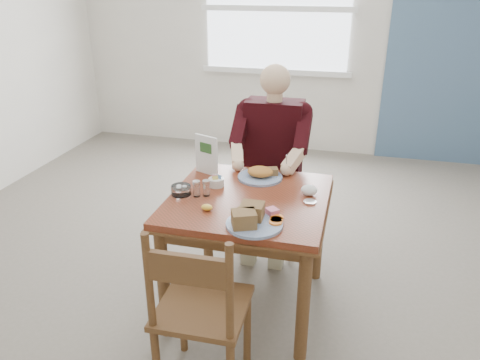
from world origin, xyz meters
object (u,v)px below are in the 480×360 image
(diner, at_px, (272,147))
(table, at_px, (248,214))
(chair_far, at_px, (273,185))
(chair_near, at_px, (200,311))
(far_plate, at_px, (261,174))
(near_plate, at_px, (252,219))

(diner, bearing_deg, table, -90.00)
(chair_far, bearing_deg, diner, -89.99)
(table, relative_size, chair_near, 0.97)
(chair_far, bearing_deg, table, -90.00)
(table, xyz_separation_m, far_plate, (0.01, 0.29, 0.14))
(chair_far, bearing_deg, far_plate, -88.56)
(table, bearing_deg, chair_far, 90.00)
(chair_far, height_order, near_plate, chair_far)
(near_plate, height_order, far_plate, near_plate)
(table, xyz_separation_m, chair_near, (-0.06, -0.71, -0.16))
(chair_far, xyz_separation_m, far_plate, (0.01, -0.51, 0.30))
(table, relative_size, chair_far, 0.97)
(far_plate, bearing_deg, chair_near, -94.19)
(chair_near, bearing_deg, near_plate, 68.42)
(diner, relative_size, far_plate, 3.86)
(table, relative_size, diner, 0.66)
(chair_far, distance_m, diner, 0.34)
(chair_far, bearing_deg, chair_near, -92.29)
(far_plate, bearing_deg, near_plate, -82.14)
(chair_near, xyz_separation_m, near_plate, (0.16, 0.40, 0.31))
(table, bearing_deg, near_plate, -73.16)
(near_plate, bearing_deg, table, 106.84)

